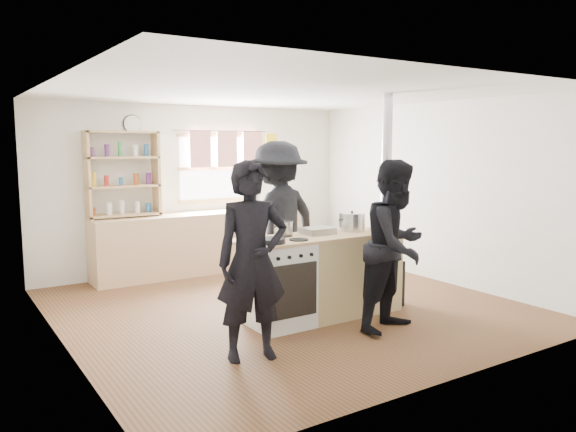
# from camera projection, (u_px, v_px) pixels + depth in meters

# --- Properties ---
(ground) EXTENTS (5.00, 5.00, 0.01)m
(ground) POSITION_uv_depth(u_px,v_px,m) (287.00, 307.00, 6.68)
(ground) COLOR brown
(ground) RESTS_ON ground
(back_counter) EXTENTS (3.40, 0.55, 0.90)m
(back_counter) POSITION_uv_depth(u_px,v_px,m) (207.00, 242.00, 8.47)
(back_counter) COLOR tan
(back_counter) RESTS_ON ground
(shelving_unit) EXTENTS (1.00, 0.28, 1.20)m
(shelving_unit) POSITION_uv_depth(u_px,v_px,m) (123.00, 174.00, 7.78)
(shelving_unit) COLOR tan
(shelving_unit) RESTS_ON back_counter
(thermos) EXTENTS (0.10, 0.10, 0.28)m
(thermos) POSITION_uv_depth(u_px,v_px,m) (256.00, 200.00, 8.86)
(thermos) COLOR silver
(thermos) RESTS_ON back_counter
(cooking_island) EXTENTS (1.97, 0.64, 0.93)m
(cooking_island) POSITION_uv_depth(u_px,v_px,m) (324.00, 276.00, 6.24)
(cooking_island) COLOR white
(cooking_island) RESTS_ON ground
(skillet_greens) EXTENTS (0.35, 0.35, 0.05)m
(skillet_greens) POSITION_uv_depth(u_px,v_px,m) (272.00, 240.00, 5.63)
(skillet_greens) COLOR black
(skillet_greens) RESTS_ON cooking_island
(roast_tray) EXTENTS (0.37, 0.27, 0.07)m
(roast_tray) POSITION_uv_depth(u_px,v_px,m) (318.00, 230.00, 6.21)
(roast_tray) COLOR silver
(roast_tray) RESTS_ON cooking_island
(stockpot_stove) EXTENTS (0.21, 0.21, 0.18)m
(stockpot_stove) POSITION_uv_depth(u_px,v_px,m) (283.00, 228.00, 6.13)
(stockpot_stove) COLOR #B6B6B9
(stockpot_stove) RESTS_ON cooking_island
(stockpot_counter) EXTENTS (0.31, 0.31, 0.23)m
(stockpot_counter) POSITION_uv_depth(u_px,v_px,m) (352.00, 222.00, 6.45)
(stockpot_counter) COLOR #B8B8BB
(stockpot_counter) RESTS_ON cooking_island
(bread_board) EXTENTS (0.34, 0.29, 0.12)m
(bread_board) POSITION_uv_depth(u_px,v_px,m) (381.00, 226.00, 6.48)
(bread_board) COLOR tan
(bread_board) RESTS_ON cooking_island
(flue_heater) EXTENTS (0.35, 0.35, 2.50)m
(flue_heater) POSITION_uv_depth(u_px,v_px,m) (384.00, 252.00, 6.66)
(flue_heater) COLOR black
(flue_heater) RESTS_ON ground
(person_near_left) EXTENTS (0.73, 0.56, 1.78)m
(person_near_left) POSITION_uv_depth(u_px,v_px,m) (252.00, 261.00, 4.96)
(person_near_left) COLOR black
(person_near_left) RESTS_ON ground
(person_near_right) EXTENTS (1.00, 0.87, 1.77)m
(person_near_right) POSITION_uv_depth(u_px,v_px,m) (396.00, 246.00, 5.75)
(person_near_right) COLOR black
(person_near_right) RESTS_ON ground
(person_far) EXTENTS (1.39, 0.99, 1.96)m
(person_far) POSITION_uv_depth(u_px,v_px,m) (278.00, 220.00, 6.96)
(person_far) COLOR black
(person_far) RESTS_ON ground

